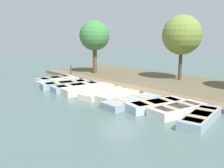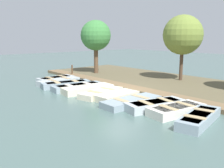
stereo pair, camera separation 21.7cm
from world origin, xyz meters
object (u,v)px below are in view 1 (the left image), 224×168
(rowboat_3, at_px, (77,87))
(rowboat_7, at_px, (132,101))
(rowboat_2, at_px, (66,84))
(rowboat_8, at_px, (156,105))
(rowboat_1, at_px, (58,82))
(mooring_post_near, at_px, (71,70))
(park_tree_left, at_px, (182,35))
(rowboat_6, at_px, (117,96))
(rowboat_4, at_px, (87,89))
(rowboat_0, at_px, (55,79))
(park_tree_far_left, at_px, (95,36))
(rowboat_5, at_px, (102,93))
(rowboat_9, at_px, (178,109))
(rowboat_10, at_px, (201,118))

(rowboat_3, height_order, rowboat_7, rowboat_3)
(rowboat_2, relative_size, rowboat_8, 1.07)
(rowboat_1, height_order, rowboat_2, rowboat_1)
(rowboat_1, xyz_separation_m, mooring_post_near, (-2.91, -2.77, 0.32))
(rowboat_1, distance_m, park_tree_left, 10.27)
(rowboat_2, distance_m, rowboat_8, 7.85)
(rowboat_6, bearing_deg, rowboat_4, -88.40)
(rowboat_2, xyz_separation_m, rowboat_6, (-0.44, 5.05, -0.01))
(mooring_post_near, bearing_deg, rowboat_6, 74.13)
(rowboat_6, height_order, rowboat_8, rowboat_8)
(park_tree_left, bearing_deg, rowboat_8, 25.61)
(rowboat_0, distance_m, park_tree_far_left, 5.74)
(rowboat_5, xyz_separation_m, park_tree_far_left, (-4.85, -6.97, 3.50))
(rowboat_6, bearing_deg, rowboat_0, -94.54)
(rowboat_6, bearing_deg, rowboat_8, 90.43)
(rowboat_7, bearing_deg, rowboat_2, -86.14)
(rowboat_8, relative_size, park_tree_far_left, 0.66)
(rowboat_2, relative_size, rowboat_9, 1.17)
(rowboat_8, height_order, rowboat_10, rowboat_10)
(rowboat_7, distance_m, mooring_post_near, 10.90)
(rowboat_6, bearing_deg, rowboat_9, 91.37)
(rowboat_2, distance_m, park_tree_left, 9.73)
(mooring_post_near, bearing_deg, rowboat_5, 70.90)
(rowboat_7, xyz_separation_m, rowboat_10, (-0.17, 3.92, 0.04))
(rowboat_4, bearing_deg, rowboat_3, -80.34)
(rowboat_0, relative_size, rowboat_9, 1.01)
(park_tree_far_left, bearing_deg, rowboat_3, 42.12)
(rowboat_0, relative_size, rowboat_10, 0.93)
(rowboat_2, bearing_deg, rowboat_7, 105.38)
(rowboat_10, bearing_deg, rowboat_1, -101.10)
(rowboat_6, distance_m, rowboat_9, 3.99)
(rowboat_4, bearing_deg, rowboat_7, 96.80)
(rowboat_4, relative_size, park_tree_left, 0.67)
(rowboat_9, xyz_separation_m, rowboat_10, (0.31, 1.37, 0.01))
(rowboat_6, xyz_separation_m, rowboat_10, (0.00, 5.35, 0.02))
(rowboat_9, bearing_deg, mooring_post_near, -91.92)
(rowboat_6, bearing_deg, rowboat_3, -88.74)
(rowboat_0, xyz_separation_m, rowboat_10, (0.21, 13.18, 0.04))
(rowboat_5, xyz_separation_m, rowboat_6, (-0.12, 1.29, 0.02))
(rowboat_10, relative_size, park_tree_left, 0.63)
(rowboat_1, relative_size, mooring_post_near, 3.19)
(rowboat_7, height_order, rowboat_10, rowboat_10)
(rowboat_4, distance_m, park_tree_far_left, 8.25)
(rowboat_6, distance_m, rowboat_10, 5.35)
(rowboat_8, distance_m, park_tree_left, 8.90)
(rowboat_5, distance_m, rowboat_7, 2.72)
(rowboat_4, xyz_separation_m, rowboat_8, (-0.38, 5.43, -0.00))
(rowboat_9, bearing_deg, rowboat_1, -78.58)
(rowboat_8, bearing_deg, rowboat_0, -76.80)
(rowboat_6, bearing_deg, rowboat_5, -87.84)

